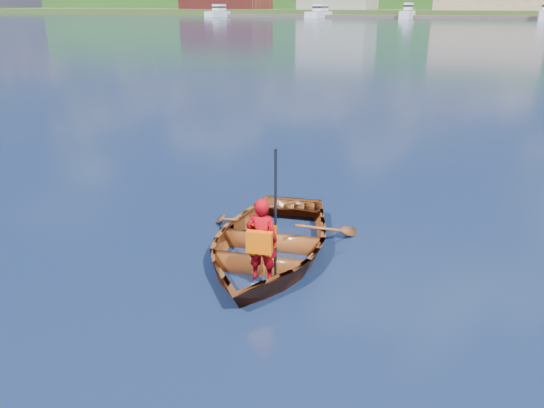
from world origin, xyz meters
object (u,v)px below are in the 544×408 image
Objects in this scene: dock at (520,18)px; rowboat at (268,242)px; child_paddler at (262,240)px; marina_yachts at (490,14)px.

rowboat is at bearing -91.14° from dock.
marina_yachts is (-4.34, 143.30, 0.70)m from child_paddler.
dock reaches higher than rowboat.
rowboat is 1.02m from child_paddler.
rowboat is 0.02× the size of dock.
marina_yachts is at bearing 91.73° from child_paddler.
child_paddler is 148.01m from dock.
child_paddler is at bearing -70.46° from rowboat.
dock is 8.45m from marina_yachts.
dock is 1.08× the size of marina_yachts.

